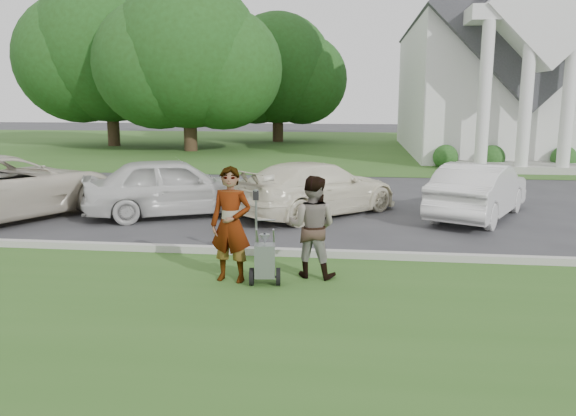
% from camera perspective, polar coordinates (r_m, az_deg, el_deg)
% --- Properties ---
extents(ground, '(120.00, 120.00, 0.00)m').
position_cam_1_polar(ground, '(10.34, -2.08, -5.71)').
color(ground, '#333335').
rests_on(ground, ground).
extents(grass_strip, '(80.00, 7.00, 0.01)m').
position_cam_1_polar(grass_strip, '(7.56, -5.72, -12.15)').
color(grass_strip, '#30591E').
rests_on(grass_strip, ground).
extents(church_lawn, '(80.00, 30.00, 0.01)m').
position_cam_1_polar(church_lawn, '(36.93, 4.52, 6.36)').
color(church_lawn, '#30591E').
rests_on(church_lawn, ground).
extents(curb, '(80.00, 0.18, 0.15)m').
position_cam_1_polar(curb, '(10.84, -1.63, -4.50)').
color(curb, '#9E9E93').
rests_on(curb, ground).
extents(church, '(9.19, 19.00, 24.10)m').
position_cam_1_polar(church, '(33.85, 20.36, 15.37)').
color(church, white).
rests_on(church, ground).
extents(tree_left, '(10.63, 8.40, 9.71)m').
position_cam_1_polar(tree_left, '(33.25, -10.14, 14.52)').
color(tree_left, '#332316').
rests_on(tree_left, ground).
extents(tree_far, '(11.64, 9.20, 10.73)m').
position_cam_1_polar(tree_far, '(38.20, -17.74, 14.58)').
color(tree_far, '#332316').
rests_on(tree_far, ground).
extents(tree_back, '(9.61, 7.60, 8.89)m').
position_cam_1_polar(tree_back, '(40.20, -1.07, 13.50)').
color(tree_back, '#332316').
rests_on(tree_back, ground).
extents(striping_cart, '(0.53, 1.03, 0.92)m').
position_cam_1_polar(striping_cart, '(9.09, -2.37, -5.47)').
color(striping_cart, black).
rests_on(striping_cart, ground).
extents(person_left, '(0.75, 0.55, 1.90)m').
position_cam_1_polar(person_left, '(9.19, -5.82, -1.78)').
color(person_left, '#999999').
rests_on(person_left, ground).
extents(person_right, '(0.94, 0.80, 1.72)m').
position_cam_1_polar(person_right, '(9.40, 2.49, -1.99)').
color(person_right, '#999999').
rests_on(person_right, ground).
extents(parking_meter_near, '(0.10, 0.09, 1.35)m').
position_cam_1_polar(parking_meter_near, '(10.31, -3.26, -0.87)').
color(parking_meter_near, gray).
rests_on(parking_meter_near, ground).
extents(car_a, '(5.06, 6.48, 1.64)m').
position_cam_1_polar(car_a, '(15.72, -26.97, 1.92)').
color(car_a, beige).
rests_on(car_a, ground).
extents(car_b, '(4.85, 3.49, 1.53)m').
position_cam_1_polar(car_b, '(14.72, -11.54, 2.16)').
color(car_b, silver).
rests_on(car_b, ground).
extents(car_c, '(4.68, 4.82, 1.39)m').
position_cam_1_polar(car_c, '(14.61, 2.96, 2.01)').
color(car_c, '#F2EBCD').
rests_on(car_c, ground).
extents(car_d, '(3.23, 4.46, 1.40)m').
position_cam_1_polar(car_d, '(14.99, 18.82, 1.69)').
color(car_d, silver).
rests_on(car_d, ground).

